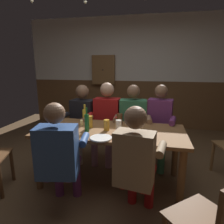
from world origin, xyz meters
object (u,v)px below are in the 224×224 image
plate_0 (145,135)px  pint_glass_6 (58,129)px  person_2 (133,121)px  pint_glass_2 (90,122)px  pint_glass_3 (126,134)px  person_0 (81,118)px  pint_glass_5 (138,125)px  bottle_1 (85,114)px  pint_glass_1 (107,125)px  table_candle (82,123)px  bottle_0 (87,122)px  pint_glass_0 (120,119)px  plate_1 (101,138)px  person_3 (159,123)px  wall_dart_cabinet (104,70)px  pint_glass_7 (119,125)px  person_4 (59,154)px  dining_table (110,137)px  pint_glass_4 (53,119)px  person_1 (106,118)px  person_5 (136,161)px

plate_0 → pint_glass_6: size_ratio=2.37×
person_2 → pint_glass_2: 0.80m
person_2 → pint_glass_3: (0.02, -0.92, 0.11)m
person_0 → pint_glass_5: (0.98, -0.57, 0.12)m
bottle_1 → pint_glass_1: size_ratio=1.76×
table_candle → plate_0: size_ratio=0.33×
bottle_0 → pint_glass_0: 0.52m
table_candle → plate_1: 0.56m
person_3 → wall_dart_cabinet: wall_dart_cabinet is taller
pint_glass_7 → pint_glass_5: bearing=20.0°
person_3 → pint_glass_0: bearing=44.0°
person_4 → pint_glass_1: person_4 is taller
bottle_0 → person_3: bearing=40.9°
pint_glass_6 → pint_glass_7: size_ratio=0.76×
person_0 → plate_1: size_ratio=4.95×
dining_table → person_0: person_0 is taller
wall_dart_cabinet → pint_glass_4: bearing=-93.3°
person_1 → pint_glass_5: bearing=135.8°
dining_table → person_3: size_ratio=1.49×
person_5 → pint_glass_5: size_ratio=8.99×
person_0 → bottle_1: person_0 is taller
pint_glass_1 → wall_dart_cabinet: wall_dart_cabinet is taller
dining_table → plate_0: bearing=-15.4°
bottle_1 → pint_glass_6: (-0.13, -0.59, -0.04)m
person_0 → plate_0: bearing=154.1°
pint_glass_3 → pint_glass_6: size_ratio=1.17×
person_0 → pint_glass_3: size_ratio=10.02×
person_0 → pint_glass_0: size_ratio=8.22×
person_3 → pint_glass_2: size_ratio=7.94×
pint_glass_4 → pint_glass_5: (1.20, -0.05, 0.01)m
pint_glass_0 → pint_glass_4: 0.94m
pint_glass_3 → pint_glass_7: (-0.13, 0.26, 0.01)m
bottle_0 → pint_glass_7: bearing=16.4°
pint_glass_6 → table_candle: bearing=61.4°
person_4 → pint_glass_2: 0.70m
plate_0 → pint_glass_1: 0.49m
plate_1 → person_2: bearing=75.5°
plate_0 → pint_glass_4: 1.32m
pint_glass_5 → pint_glass_0: bearing=144.6°
person_3 → bottle_1: size_ratio=5.21×
pint_glass_5 → pint_glass_6: size_ratio=1.28×
person_2 → pint_glass_3: bearing=86.3°
table_candle → pint_glass_0: pint_glass_0 is taller
dining_table → pint_glass_0: bearing=74.6°
person_2 → bottle_0: person_2 is taller
plate_1 → bottle_1: (-0.43, 0.67, 0.08)m
plate_0 → pint_glass_0: 0.54m
dining_table → pint_glass_5: 0.39m
pint_glass_0 → plate_0: bearing=-46.3°
person_4 → pint_glass_5: person_4 is taller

